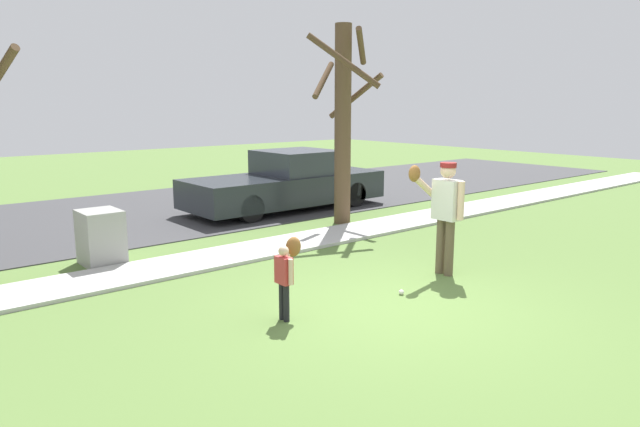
% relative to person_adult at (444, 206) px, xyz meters
% --- Properties ---
extents(ground_plane, '(48.00, 48.00, 0.00)m').
position_rel_person_adult_xyz_m(ground_plane, '(-1.70, 2.99, -1.11)').
color(ground_plane, '#567538').
extents(sidewalk_strip, '(36.00, 1.20, 0.06)m').
position_rel_person_adult_xyz_m(sidewalk_strip, '(-1.70, 3.09, -1.08)').
color(sidewalk_strip, '#B2B2AD').
rests_on(sidewalk_strip, ground).
extents(road_surface, '(36.00, 6.80, 0.02)m').
position_rel_person_adult_xyz_m(road_surface, '(-1.70, 8.09, -1.10)').
color(road_surface, '#38383A').
rests_on(road_surface, ground).
extents(person_adult, '(0.71, 0.66, 1.79)m').
position_rel_person_adult_xyz_m(person_adult, '(0.00, 0.00, 0.00)').
color(person_adult, brown).
rests_on(person_adult, ground).
extents(person_child, '(0.44, 0.38, 1.01)m').
position_rel_person_adult_xyz_m(person_child, '(-3.02, 0.05, -0.45)').
color(person_child, black).
rests_on(person_child, ground).
extents(baseball, '(0.07, 0.07, 0.07)m').
position_rel_person_adult_xyz_m(baseball, '(-1.24, -0.27, -1.07)').
color(baseball, white).
rests_on(baseball, ground).
extents(utility_cabinet, '(0.63, 0.73, 0.92)m').
position_rel_person_adult_xyz_m(utility_cabinet, '(-3.95, 4.07, -0.65)').
color(utility_cabinet, gray).
rests_on(utility_cabinet, ground).
extents(street_tree_near, '(1.84, 1.88, 4.37)m').
position_rel_person_adult_xyz_m(street_tree_near, '(1.46, 3.99, 1.23)').
color(street_tree_near, brown).
rests_on(street_tree_near, ground).
extents(parked_pickup_dark, '(5.20, 1.95, 1.48)m').
position_rel_person_adult_xyz_m(parked_pickup_dark, '(1.52, 6.18, -0.44)').
color(parked_pickup_dark, '#23282D').
rests_on(parked_pickup_dark, road_surface).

